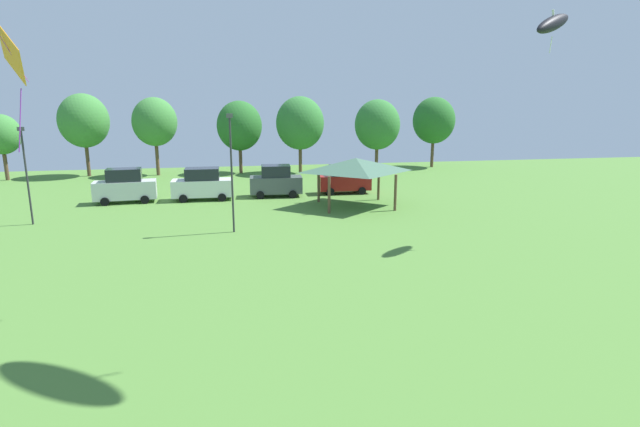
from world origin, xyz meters
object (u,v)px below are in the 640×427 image
object	(u,v)px
parked_car_rightmost_in_row	(344,180)
treeline_tree_2	(155,122)
park_pavilion	(356,165)
kite_flying_1	(553,23)
kite_flying_3	(12,58)
treeline_tree_4	(300,123)
parked_car_third_from_left	(276,181)
treeline_tree_3	(239,126)
treeline_tree_0	(1,135)
treeline_tree_5	(377,125)
treeline_tree_1	(84,121)
parked_car_second_from_left	(203,184)
parked_car_leftmost	(125,186)
light_post_0	(232,167)
light_post_1	(26,170)
treeline_tree_6	(434,121)

from	to	relation	value
parked_car_rightmost_in_row	treeline_tree_2	world-z (taller)	treeline_tree_2
park_pavilion	kite_flying_1	bearing A→B (deg)	-54.79
kite_flying_1	kite_flying_3	world-z (taller)	kite_flying_1
treeline_tree_4	parked_car_third_from_left	bearing A→B (deg)	-106.74
treeline_tree_3	treeline_tree_0	bearing A→B (deg)	-177.96
treeline_tree_2	treeline_tree_5	xyz separation A→B (m)	(23.43, -1.62, -0.41)
treeline_tree_1	treeline_tree_0	bearing A→B (deg)	-169.11
parked_car_second_from_left	parked_car_leftmost	bearing A→B (deg)	-178.73
parked_car_third_from_left	light_post_0	size ratio (longest dim) A/B	0.62
light_post_0	parked_car_rightmost_in_row	bearing A→B (deg)	50.02
parked_car_rightmost_in_row	park_pavilion	size ratio (longest dim) A/B	0.70
parked_car_leftmost	parked_car_third_from_left	distance (m)	11.67
treeline_tree_0	treeline_tree_3	xyz separation A→B (m)	(22.92, 0.82, 0.59)
parked_car_third_from_left	treeline_tree_3	xyz separation A→B (m)	(-2.44, 14.25, 3.80)
parked_car_rightmost_in_row	treeline_tree_2	xyz separation A→B (m)	(-16.91, 13.83, 4.36)
kite_flying_3	light_post_0	bearing A→B (deg)	24.06
parked_car_second_from_left	treeline_tree_5	bearing A→B (deg)	36.11
light_post_0	light_post_1	distance (m)	13.29
kite_flying_1	light_post_0	size ratio (longest dim) A/B	0.47
parked_car_second_from_left	treeline_tree_4	world-z (taller)	treeline_tree_4
light_post_0	treeline_tree_0	world-z (taller)	light_post_0
treeline_tree_4	light_post_0	bearing A→B (deg)	-107.47
parked_car_second_from_left	light_post_1	size ratio (longest dim) A/B	0.78
park_pavilion	treeline_tree_4	world-z (taller)	treeline_tree_4
kite_flying_1	treeline_tree_6	size ratio (longest dim) A/B	0.41
kite_flying_1	treeline_tree_1	xyz separation A→B (m)	(-31.13, 30.51, -5.93)
treeline_tree_2	treeline_tree_4	xyz separation A→B (m)	(15.01, -1.14, -0.20)
parked_car_third_from_left	treeline_tree_2	bearing A→B (deg)	131.45
treeline_tree_4	park_pavilion	bearing A→B (deg)	-85.19
kite_flying_1	parked_car_rightmost_in_row	world-z (taller)	kite_flying_1
parked_car_leftmost	treeline_tree_6	size ratio (longest dim) A/B	0.58
parked_car_second_from_left	treeline_tree_2	distance (m)	16.09
parked_car_second_from_left	treeline_tree_3	size ratio (longest dim) A/B	0.62
parked_car_third_from_left	treeline_tree_3	bearing A→B (deg)	103.18
parked_car_leftmost	parked_car_third_from_left	bearing A→B (deg)	-3.01
treeline_tree_0	treeline_tree_3	world-z (taller)	treeline_tree_3
treeline_tree_0	treeline_tree_3	distance (m)	22.94
treeline_tree_3	treeline_tree_1	bearing A→B (deg)	177.88
parked_car_second_from_left	treeline_tree_0	distance (m)	24.14
light_post_1	treeline_tree_6	xyz separation A→B (m)	(36.18, 21.84, 1.96)
park_pavilion	kite_flying_3	bearing A→B (deg)	-151.18
kite_flying_1	park_pavilion	xyz separation A→B (m)	(-7.59, 10.75, -8.53)
parked_car_rightmost_in_row	treeline_tree_2	size ratio (longest dim) A/B	0.54
parked_car_second_from_left	light_post_0	distance (m)	11.05
parked_car_rightmost_in_row	treeline_tree_6	size ratio (longest dim) A/B	0.54
park_pavilion	treeline_tree_0	xyz separation A→B (m)	(-30.80, 18.36, 1.39)
treeline_tree_3	treeline_tree_2	bearing A→B (deg)	-179.65
kite_flying_1	kite_flying_3	xyz separation A→B (m)	(-26.09, 0.57, -2.04)
kite_flying_1	parked_car_second_from_left	bearing A→B (deg)	140.97
parked_car_leftmost	treeline_tree_2	size ratio (longest dim) A/B	0.59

